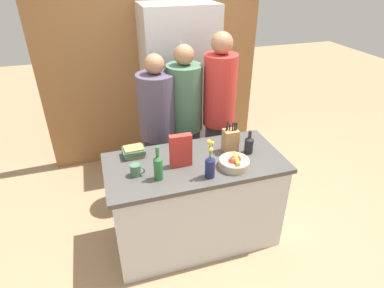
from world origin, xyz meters
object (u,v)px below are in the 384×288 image
Objects in this scene: knife_block at (230,140)px; person_at_sink at (158,125)px; person_in_blue at (185,117)px; flower_vase at (210,166)px; coffee_mug at (136,170)px; bottle_oil at (249,144)px; refrigerator at (179,91)px; fruit_bowl at (234,162)px; cereal_box at (181,151)px; book_stack at (134,152)px; person_in_red_tee at (219,109)px; bottle_vinegar at (158,167)px.

person_at_sink is at bearing 128.73° from knife_block.
person_at_sink is (-0.53, 0.66, -0.08)m from knife_block.
person_in_blue reaches higher than person_at_sink.
flower_vase is 1.01m from person_in_blue.
bottle_oil is at bearing 2.72° from coffee_mug.
fruit_bowl is (0.04, -1.58, -0.07)m from refrigerator.
fruit_bowl is 0.46m from cereal_box.
bottle_oil is 0.13× the size of person_at_sink.
knife_block is (0.07, 0.25, 0.06)m from fruit_bowl.
knife_block is 1.01× the size of cereal_box.
flower_vase is 0.29m from cereal_box.
flower_vase is 0.73m from book_stack.
refrigerator is 1.47m from cereal_box.
flower_vase is 0.19× the size of person_in_red_tee.
flower_vase is at bearing -92.15° from person_in_blue.
cereal_box is 0.82m from person_in_blue.
bottle_vinegar is 1.03m from person_in_blue.
flower_vase is (-0.31, -0.32, -0.00)m from knife_block.
cereal_box reaches higher than coffee_mug.
refrigerator is 1.66m from bottle_vinegar.
refrigerator is 6.93× the size of cereal_box.
knife_block reaches higher than bottle_oil.
person_at_sink is (-0.04, 0.75, -0.11)m from cereal_box.
coffee_mug is at bearing -105.02° from person_at_sink.
coffee_mug is 0.29m from book_stack.
fruit_bowl is 0.26m from flower_vase.
bottle_oil is (0.99, -0.25, 0.04)m from book_stack.
knife_block is 1.33× the size of bottle_oil.
refrigerator reaches higher than book_stack.
bottle_vinegar is at bearing -162.04° from knife_block.
flower_vase is 1.56× the size of bottle_oil.
book_stack is 0.91× the size of bottle_oil.
flower_vase is 1.00m from person_in_red_tee.
person_at_sink is at bearing 132.40° from bottle_oil.
person_in_blue reaches higher than book_stack.
bottle_oil is 0.87m from bottle_vinegar.
person_in_blue reaches higher than knife_block.
person_at_sink is at bearing -121.91° from refrigerator.
bottle_oil is 0.85m from person_in_blue.
book_stack is 0.11× the size of person_in_red_tee.
book_stack is at bearing 166.11° from bottle_oil.
person_in_red_tee is (0.43, 0.91, 0.04)m from flower_vase.
cereal_box is at bearing -178.51° from bottle_oil.
person_in_red_tee is (-0.03, 0.66, 0.06)m from bottle_oil.
coffee_mug is 0.07× the size of person_in_blue.
fruit_bowl is at bearing -88.48° from refrigerator.
person_in_red_tee is at bearing 23.43° from book_stack.
fruit_bowl is 1.18× the size of bottle_oil.
bottle_vinegar is (0.14, -0.39, 0.07)m from book_stack.
knife_block is at bearing 151.20° from bottle_oil.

